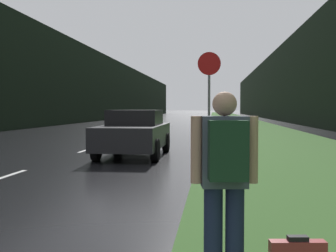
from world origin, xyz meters
TOP-DOWN VIEW (x-y plane):
  - grass_verge at (7.03, 40.00)m, footprint 6.00×240.00m
  - lane_stripe_c at (0.00, 14.58)m, footprint 0.12×3.00m
  - lane_stripe_d at (0.00, 21.58)m, footprint 0.12×3.00m
  - lane_stripe_e at (0.00, 28.58)m, footprint 0.12×3.00m
  - treeline_far_side at (-10.03, 50.00)m, footprint 2.00×140.00m
  - treeline_near_side at (13.03, 50.00)m, footprint 2.00×140.00m
  - stop_sign at (4.33, 11.54)m, footprint 0.65×0.07m
  - hitchhiker_with_backpack at (4.54, 3.02)m, footprint 0.56×0.43m
  - car_passing_near at (2.02, 12.43)m, footprint 1.88×4.33m

SIDE VIEW (x-z plane):
  - lane_stripe_c at x=0.00m, z-range 0.00..0.01m
  - lane_stripe_d at x=0.00m, z-range 0.00..0.01m
  - lane_stripe_e at x=0.00m, z-range 0.00..0.01m
  - grass_verge at x=7.03m, z-range 0.00..0.02m
  - car_passing_near at x=2.02m, z-range 0.01..1.43m
  - hitchhiker_with_backpack at x=4.54m, z-range 0.12..1.73m
  - stop_sign at x=4.33m, z-range 0.31..3.37m
  - treeline_far_side at x=-10.03m, z-range 0.00..8.22m
  - treeline_near_side at x=13.03m, z-range 0.00..8.69m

